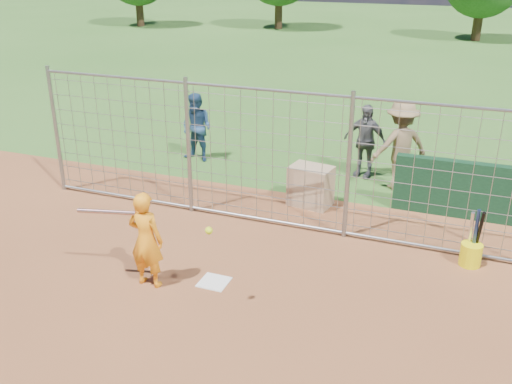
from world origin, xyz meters
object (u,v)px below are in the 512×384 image
at_px(bystander_a, 197,128).
at_px(equipment_bin, 311,186).
at_px(bystander_b, 365,141).
at_px(bystander_c, 400,145).
at_px(batter, 146,240).
at_px(bucket_with_bats, 471,251).

relative_size(bystander_a, equipment_bin, 2.02).
distance_m(bystander_b, bystander_c, 0.92).
height_order(bystander_a, equipment_bin, bystander_a).
height_order(bystander_a, bystander_c, bystander_c).
xyz_separation_m(bystander_c, equipment_bin, (-1.47, -1.52, -0.54)).
relative_size(batter, bucket_with_bats, 1.54).
relative_size(batter, equipment_bin, 1.88).
distance_m(batter, bucket_with_bats, 5.10).
bearing_deg(batter, bystander_c, -118.03).
bearing_deg(equipment_bin, bystander_a, 163.50).
distance_m(batter, bystander_a, 5.55).
distance_m(bystander_c, equipment_bin, 2.18).
height_order(batter, bucket_with_bats, batter).
xyz_separation_m(batter, bystander_b, (2.11, 5.63, 0.07)).
bearing_deg(equipment_bin, bucket_with_bats, -14.85).
bearing_deg(bucket_with_bats, bystander_a, 155.12).
bearing_deg(batter, equipment_bin, -110.28).
height_order(batter, equipment_bin, batter).
relative_size(batter, bystander_c, 0.80).
xyz_separation_m(bystander_a, bucket_with_bats, (6.29, -2.91, -0.56)).
bearing_deg(bystander_c, equipment_bin, 12.64).
distance_m(equipment_bin, bucket_with_bats, 3.34).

